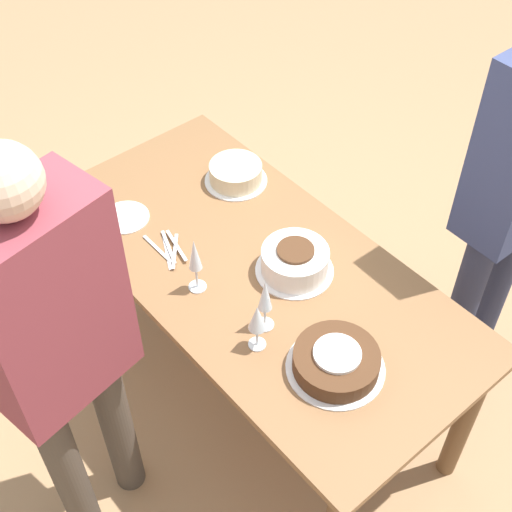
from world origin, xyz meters
TOP-DOWN VIEW (x-y plane):
  - ground_plane at (0.00, 0.00)m, footprint 12.00×12.00m
  - dining_table at (0.00, 0.00)m, footprint 1.66×0.80m
  - cake_center_white at (0.10, 0.09)m, footprint 0.27×0.27m
  - cake_front_chocolate at (0.48, -0.09)m, footprint 0.31×0.31m
  - cake_back_decorated at (-0.39, 0.23)m, footprint 0.24×0.24m
  - wine_glass_near at (0.22, -0.15)m, footprint 0.06×0.06m
  - wine_glass_far at (0.26, -0.22)m, footprint 0.06×0.06m
  - wine_glass_extra at (-0.05, -0.21)m, footprint 0.06×0.06m
  - dessert_plate_left at (-0.50, -0.21)m, footprint 0.18×0.18m
  - fork_pile at (-0.26, -0.19)m, footprint 0.21×0.12m
  - person_cutting at (0.02, -0.74)m, footprint 0.28×0.43m

SIDE VIEW (x-z plane):
  - ground_plane at x=0.00m, z-range 0.00..0.00m
  - dining_table at x=0.00m, z-range 0.26..1.02m
  - dessert_plate_left at x=-0.50m, z-range 0.76..0.76m
  - fork_pile at x=-0.26m, z-range 0.76..0.77m
  - cake_front_chocolate at x=0.48m, z-range 0.75..0.84m
  - cake_back_decorated at x=-0.39m, z-range 0.76..0.84m
  - cake_center_white at x=0.10m, z-range 0.75..0.86m
  - wine_glass_far at x=0.26m, z-range 0.80..0.98m
  - wine_glass_near at x=0.22m, z-range 0.79..1.01m
  - wine_glass_extra at x=-0.05m, z-range 0.80..1.02m
  - person_cutting at x=0.02m, z-range 0.17..1.83m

